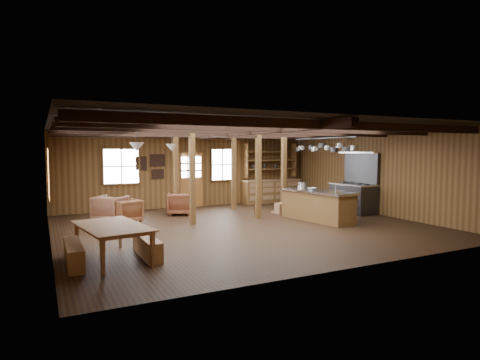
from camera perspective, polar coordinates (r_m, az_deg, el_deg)
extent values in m
cube|color=black|center=(11.49, 0.64, -6.66)|extent=(10.00, 9.00, 0.02)
cube|color=black|center=(11.31, 0.65, 7.52)|extent=(10.00, 9.00, 0.02)
cube|color=#4F3216|center=(10.07, -25.62, -0.52)|extent=(0.02, 9.00, 2.80)
cube|color=#4F3216|center=(14.31, 18.80, 0.95)|extent=(0.02, 9.00, 2.80)
cube|color=#4F3216|center=(15.46, -7.01, 1.37)|extent=(10.00, 0.02, 2.80)
cube|color=#4F3216|center=(7.60, 16.38, -1.68)|extent=(10.00, 0.02, 2.80)
cube|color=black|center=(8.35, 11.80, 7.71)|extent=(9.80, 0.12, 0.18)
cube|color=black|center=(9.57, 6.18, 7.32)|extent=(9.80, 0.12, 0.18)
cube|color=black|center=(10.86, 1.87, 6.97)|extent=(9.80, 0.12, 0.18)
cube|color=black|center=(12.20, -1.51, 6.67)|extent=(9.80, 0.12, 0.18)
cube|color=black|center=(13.57, -4.21, 6.41)|extent=(9.80, 0.12, 0.18)
cube|color=black|center=(14.78, -6.13, 6.22)|extent=(9.80, 0.12, 0.18)
cube|color=black|center=(11.30, 0.65, 6.86)|extent=(0.18, 8.82, 0.18)
cube|color=#4A2D15|center=(11.75, -6.80, 0.49)|extent=(0.15, 0.15, 2.80)
cube|color=#4A2D15|center=(13.90, -9.09, 1.04)|extent=(0.15, 0.15, 2.80)
cube|color=#4A2D15|center=(12.66, 2.61, 0.78)|extent=(0.15, 0.15, 2.80)
cube|color=#4A2D15|center=(14.71, -0.89, 1.26)|extent=(0.15, 0.15, 2.80)
cube|color=#4A2D15|center=(14.34, 6.25, 1.16)|extent=(0.15, 0.15, 2.80)
cube|color=brown|center=(15.47, -6.91, -1.78)|extent=(0.90, 0.06, 1.10)
cube|color=#4A2D15|center=(15.27, -8.62, 0.01)|extent=(0.06, 0.08, 2.10)
cube|color=#4A2D15|center=(15.59, -5.27, 0.12)|extent=(0.06, 0.08, 2.10)
cube|color=#4A2D15|center=(15.38, -6.96, 4.04)|extent=(1.02, 0.08, 0.06)
cube|color=white|center=(15.39, -6.94, 1.92)|extent=(0.84, 0.02, 0.90)
cube|color=white|center=(14.74, -16.53, 1.87)|extent=(1.20, 0.02, 1.20)
cube|color=#4A2D15|center=(14.74, -16.53, 1.87)|extent=(1.32, 0.06, 1.32)
cube|color=white|center=(15.88, -2.53, 2.20)|extent=(0.90, 0.02, 1.20)
cube|color=#4A2D15|center=(15.88, -2.53, 2.20)|extent=(1.02, 0.06, 1.32)
cube|color=white|center=(10.56, -25.43, 0.78)|extent=(0.02, 1.20, 1.20)
cube|color=#4A2D15|center=(10.56, -25.43, 0.78)|extent=(0.14, 1.24, 1.32)
cube|color=silver|center=(15.01, -11.65, 2.76)|extent=(0.50, 0.03, 0.40)
cube|color=black|center=(15.00, -11.64, 2.76)|extent=(0.55, 0.02, 0.45)
cube|color=silver|center=(14.87, -13.88, 2.33)|extent=(0.35, 0.03, 0.45)
cube|color=black|center=(14.86, -13.87, 2.33)|extent=(0.40, 0.02, 0.50)
cube|color=silver|center=(15.03, -11.62, 0.86)|extent=(0.40, 0.03, 0.30)
cube|color=black|center=(15.02, -11.61, 0.86)|extent=(0.45, 0.02, 0.35)
cube|color=brown|center=(16.70, 4.44, -1.66)|extent=(2.50, 0.55, 0.90)
cube|color=brown|center=(16.64, 4.49, -0.03)|extent=(2.55, 0.60, 0.06)
cube|color=brown|center=(16.67, 4.37, 1.60)|extent=(2.30, 0.35, 0.04)
cube|color=brown|center=(16.66, 4.38, 2.80)|extent=(2.30, 0.35, 0.04)
cube|color=brown|center=(16.66, 4.39, 4.01)|extent=(2.30, 0.35, 0.04)
cube|color=brown|center=(16.10, 0.86, 2.76)|extent=(0.04, 0.35, 1.40)
cube|color=brown|center=(17.28, 7.66, 2.83)|extent=(0.04, 0.35, 1.40)
cylinder|color=#313234|center=(10.28, -14.49, 6.41)|extent=(0.02, 0.02, 0.45)
cone|color=white|center=(10.27, -14.46, 4.59)|extent=(0.36, 0.36, 0.22)
cylinder|color=#313234|center=(12.59, -9.69, 6.05)|extent=(0.02, 0.02, 0.45)
cone|color=white|center=(12.58, -9.67, 4.57)|extent=(0.36, 0.36, 0.22)
cylinder|color=#313234|center=(13.18, 11.80, 5.83)|extent=(0.04, 3.00, 0.04)
cylinder|color=#313234|center=(12.18, 15.95, 5.32)|extent=(0.01, 0.01, 0.25)
cylinder|color=silver|center=(12.18, 15.93, 4.42)|extent=(0.24, 0.24, 0.14)
cylinder|color=#313234|center=(12.38, 14.90, 5.23)|extent=(0.01, 0.01, 0.28)
cylinder|color=#313234|center=(12.38, 14.88, 4.25)|extent=(0.25, 0.25, 0.14)
cylinder|color=#313234|center=(12.63, 14.10, 5.47)|extent=(0.01, 0.01, 0.17)
cylinder|color=silver|center=(12.63, 14.09, 4.76)|extent=(0.26, 0.26, 0.14)
cylinder|color=#313234|center=(12.86, 13.25, 5.20)|extent=(0.01, 0.01, 0.29)
cylinder|color=#313234|center=(12.86, 13.23, 4.23)|extent=(0.24, 0.24, 0.14)
cylinder|color=#313234|center=(13.10, 12.41, 5.32)|extent=(0.01, 0.01, 0.23)
cylinder|color=silver|center=(13.09, 12.40, 4.51)|extent=(0.23, 0.23, 0.14)
cylinder|color=#313234|center=(13.33, 11.59, 5.46)|extent=(0.01, 0.01, 0.17)
cylinder|color=#313234|center=(13.33, 11.58, 4.80)|extent=(0.21, 0.21, 0.14)
cylinder|color=#313234|center=(13.55, 10.69, 5.24)|extent=(0.01, 0.01, 0.27)
cylinder|color=silver|center=(13.54, 10.68, 4.38)|extent=(0.27, 0.27, 0.14)
cylinder|color=#313234|center=(13.81, 10.07, 5.33)|extent=(0.01, 0.01, 0.22)
cylinder|color=#313234|center=(13.81, 10.06, 4.58)|extent=(0.19, 0.19, 0.14)
cylinder|color=#313234|center=(13.96, 8.82, 5.31)|extent=(0.01, 0.01, 0.23)
cylinder|color=silver|center=(13.96, 8.81, 4.55)|extent=(0.24, 0.24, 0.14)
cylinder|color=#313234|center=(14.25, 8.34, 5.18)|extent=(0.01, 0.01, 0.28)
cylinder|color=#313234|center=(14.24, 8.33, 4.33)|extent=(0.21, 0.21, 0.14)
cube|color=brown|center=(12.62, 10.94, -3.73)|extent=(1.13, 2.49, 0.86)
cube|color=silver|center=(12.57, 10.97, -1.61)|extent=(1.22, 2.60, 0.08)
cylinder|color=#313234|center=(12.10, 12.70, -1.86)|extent=(0.44, 0.44, 0.06)
cylinder|color=silver|center=(12.21, 13.44, -1.11)|extent=(0.03, 0.03, 0.30)
cube|color=brown|center=(13.84, 5.84, -4.02)|extent=(0.45, 0.35, 0.36)
cube|color=#313234|center=(14.54, 15.87, -2.57)|extent=(0.86, 1.61, 0.96)
cube|color=silver|center=(14.49, 15.91, -0.59)|extent=(0.88, 1.63, 0.04)
cube|color=#313234|center=(14.67, 16.88, 1.67)|extent=(0.12, 1.61, 1.07)
cube|color=silver|center=(14.58, 16.58, 3.77)|extent=(0.40, 1.71, 0.05)
imported|color=#936643|center=(8.36, -17.44, -8.48)|extent=(1.41, 2.14, 0.70)
cube|color=brown|center=(8.31, -22.60, -9.71)|extent=(0.28, 1.50, 0.41)
cube|color=brown|center=(8.51, -13.07, -9.18)|extent=(0.28, 1.48, 0.41)
imported|color=brown|center=(12.50, -15.84, -4.27)|extent=(0.93, 0.94, 0.70)
imported|color=brown|center=(13.66, -8.57, -3.37)|extent=(1.02, 1.03, 0.73)
imported|color=brown|center=(12.88, -17.96, -3.86)|extent=(1.21, 1.21, 0.79)
cylinder|color=silver|center=(13.44, 8.89, -0.64)|extent=(0.31, 0.31, 0.18)
imported|color=silver|center=(12.68, 10.21, -1.21)|extent=(0.28, 0.28, 0.07)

